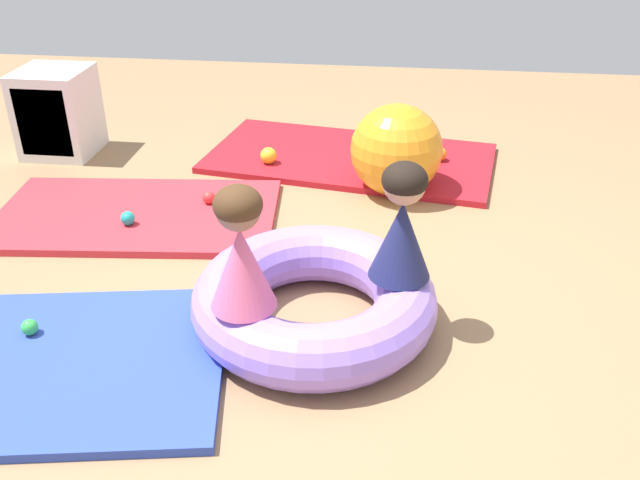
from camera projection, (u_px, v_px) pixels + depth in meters
The scene contains 14 objects.
ground_plane at pixel (332, 311), 3.08m from camera, with size 8.00×8.00×0.00m, color #93704C.
gym_mat_front at pixel (350, 158), 4.54m from camera, with size 1.82×0.94×0.04m, color #B21923.
gym_mat_near_left at pixel (137, 215), 3.84m from camera, with size 1.53×0.87×0.04m, color red.
gym_mat_far_left at pixel (24, 366), 2.71m from camera, with size 1.55×0.97×0.04m, color #2D47B7.
inflatable_cushion at pixel (314, 300), 2.92m from camera, with size 1.03×1.03×0.26m, color #9975EA.
child_in_pink at pixel (241, 250), 2.54m from camera, with size 0.36×0.36×0.50m.
child_in_navy at pixel (402, 223), 2.73m from camera, with size 0.34×0.34×0.50m.
play_ball_red at pixel (209, 198), 3.90m from camera, with size 0.07×0.07×0.07m, color red.
play_ball_orange at pixel (440, 154), 4.44m from camera, with size 0.09×0.09×0.09m, color orange.
play_ball_teal at pixel (128, 218), 3.68m from camera, with size 0.08×0.08×0.08m, color teal.
play_ball_green at pixel (30, 327), 2.85m from camera, with size 0.07×0.07×0.07m, color green.
play_ball_yellow at pixel (268, 156), 4.39m from camera, with size 0.10×0.10×0.10m, color yellow.
exercise_ball_large at pixel (396, 150), 4.01m from camera, with size 0.54×0.54×0.54m, color orange.
storage_cube at pixel (56, 113), 4.53m from camera, with size 0.44×0.44×0.56m.
Camera 1 is at (0.26, -2.51, 1.78)m, focal length 38.95 mm.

